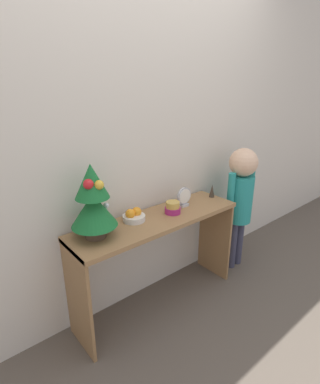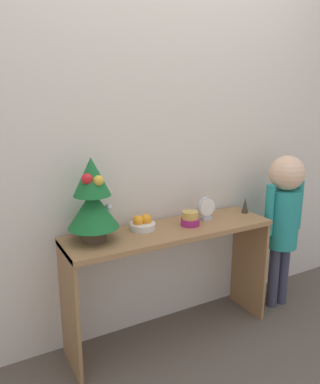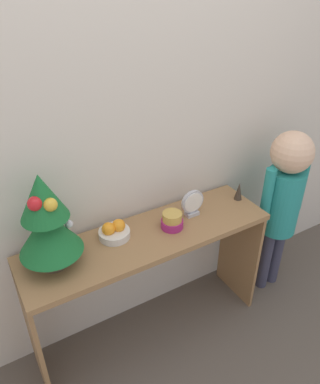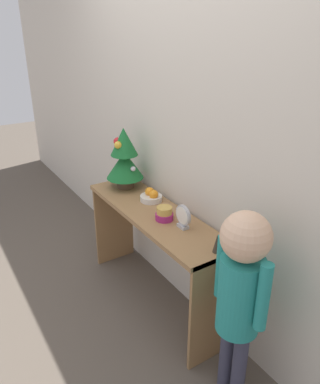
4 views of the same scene
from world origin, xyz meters
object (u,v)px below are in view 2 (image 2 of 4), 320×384
at_px(fruit_bowl, 142,224).
at_px(figurine, 245,205).
at_px(singing_bowl, 190,219).
at_px(desk_clock, 207,209).
at_px(child_figure, 284,211).
at_px(mini_tree, 93,199).

xyz_separation_m(fruit_bowl, figurine, (0.73, -0.04, 0.02)).
xyz_separation_m(singing_bowl, figurine, (0.45, 0.03, 0.01)).
relative_size(fruit_bowl, singing_bowl, 1.35).
xyz_separation_m(desk_clock, child_figure, (0.58, -0.09, -0.08)).
distance_m(singing_bowl, child_figure, 0.73).
bearing_deg(figurine, desk_clock, 179.43).
bearing_deg(mini_tree, figurine, -0.28).
xyz_separation_m(mini_tree, figurine, (1.03, -0.00, -0.18)).
relative_size(desk_clock, child_figure, 0.14).
xyz_separation_m(figurine, child_figure, (0.27, -0.08, -0.06)).
relative_size(figurine, child_figure, 0.10).
bearing_deg(child_figure, singing_bowl, 176.00).
bearing_deg(mini_tree, singing_bowl, -3.69).
xyz_separation_m(desk_clock, figurine, (0.31, -0.00, -0.02)).
height_order(singing_bowl, figurine, figurine).
distance_m(desk_clock, figurine, 0.31).
height_order(fruit_bowl, child_figure, child_figure).
relative_size(mini_tree, desk_clock, 3.07).
bearing_deg(fruit_bowl, singing_bowl, -15.40).
distance_m(fruit_bowl, singing_bowl, 0.29).
bearing_deg(fruit_bowl, child_figure, -7.24).
relative_size(mini_tree, figurine, 4.30).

